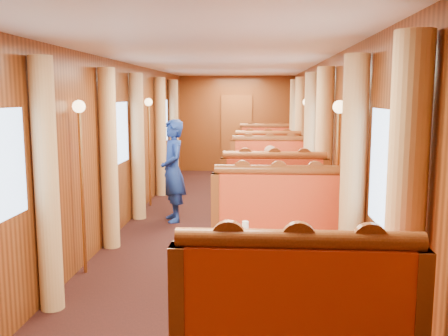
# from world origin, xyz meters

# --- Properties ---
(floor) EXTENTS (3.00, 12.00, 0.01)m
(floor) POSITION_xyz_m (0.00, 0.00, 0.00)
(floor) COLOR black
(floor) RESTS_ON ground
(ceiling) EXTENTS (3.00, 12.00, 0.01)m
(ceiling) POSITION_xyz_m (0.00, 0.00, 2.50)
(ceiling) COLOR silver
(ceiling) RESTS_ON wall_left
(wall_far) EXTENTS (3.00, 0.01, 2.50)m
(wall_far) POSITION_xyz_m (0.00, 6.00, 1.25)
(wall_far) COLOR brown
(wall_far) RESTS_ON floor
(wall_left) EXTENTS (0.01, 12.00, 2.50)m
(wall_left) POSITION_xyz_m (-1.50, 0.00, 1.25)
(wall_left) COLOR brown
(wall_left) RESTS_ON floor
(wall_right) EXTENTS (0.01, 12.00, 2.50)m
(wall_right) POSITION_xyz_m (1.50, 0.00, 1.25)
(wall_right) COLOR brown
(wall_right) RESTS_ON floor
(doorway_far) EXTENTS (0.80, 0.04, 2.00)m
(doorway_far) POSITION_xyz_m (0.00, 5.97, 1.00)
(doorway_far) COLOR brown
(doorway_far) RESTS_ON floor
(table_near) EXTENTS (1.05, 0.72, 0.75)m
(table_near) POSITION_xyz_m (0.75, -3.50, 0.38)
(table_near) COLOR white
(table_near) RESTS_ON floor
(banquette_near_aft) EXTENTS (1.30, 0.55, 1.34)m
(banquette_near_aft) POSITION_xyz_m (0.75, -2.49, 0.42)
(banquette_near_aft) COLOR red
(banquette_near_aft) RESTS_ON floor
(table_mid) EXTENTS (1.05, 0.72, 0.75)m
(table_mid) POSITION_xyz_m (0.75, 0.00, 0.38)
(table_mid) COLOR white
(table_mid) RESTS_ON floor
(banquette_mid_fwd) EXTENTS (1.30, 0.55, 1.34)m
(banquette_mid_fwd) POSITION_xyz_m (0.75, -1.01, 0.42)
(banquette_mid_fwd) COLOR red
(banquette_mid_fwd) RESTS_ON floor
(banquette_mid_aft) EXTENTS (1.30, 0.55, 1.34)m
(banquette_mid_aft) POSITION_xyz_m (0.75, 1.01, 0.42)
(banquette_mid_aft) COLOR red
(banquette_mid_aft) RESTS_ON floor
(table_far) EXTENTS (1.05, 0.72, 0.75)m
(table_far) POSITION_xyz_m (0.75, 3.50, 0.38)
(table_far) COLOR white
(table_far) RESTS_ON floor
(banquette_far_fwd) EXTENTS (1.30, 0.55, 1.34)m
(banquette_far_fwd) POSITION_xyz_m (0.75, 2.49, 0.42)
(banquette_far_fwd) COLOR red
(banquette_far_fwd) RESTS_ON floor
(banquette_far_aft) EXTENTS (1.30, 0.55, 1.34)m
(banquette_far_aft) POSITION_xyz_m (0.75, 4.51, 0.42)
(banquette_far_aft) COLOR red
(banquette_far_aft) RESTS_ON floor
(tea_tray) EXTENTS (0.35, 0.28, 0.01)m
(tea_tray) POSITION_xyz_m (0.67, -3.57, 0.76)
(tea_tray) COLOR silver
(tea_tray) RESTS_ON table_near
(teapot_left) EXTENTS (0.17, 0.14, 0.13)m
(teapot_left) POSITION_xyz_m (0.56, -3.62, 0.82)
(teapot_left) COLOR silver
(teapot_left) RESTS_ON tea_tray
(teapot_right) EXTENTS (0.17, 0.15, 0.11)m
(teapot_right) POSITION_xyz_m (0.74, -3.60, 0.81)
(teapot_right) COLOR silver
(teapot_right) RESTS_ON tea_tray
(teapot_back) EXTENTS (0.19, 0.17, 0.13)m
(teapot_back) POSITION_xyz_m (0.61, -3.42, 0.81)
(teapot_back) COLOR silver
(teapot_back) RESTS_ON tea_tray
(fruit_plate) EXTENTS (0.20, 0.20, 0.05)m
(fruit_plate) POSITION_xyz_m (1.01, -3.59, 0.77)
(fruit_plate) COLOR white
(fruit_plate) RESTS_ON table_near
(cup_inboard) EXTENTS (0.08, 0.08, 0.26)m
(cup_inboard) POSITION_xyz_m (0.34, -3.35, 0.86)
(cup_inboard) COLOR white
(cup_inboard) RESTS_ON table_near
(cup_outboard) EXTENTS (0.08, 0.08, 0.26)m
(cup_outboard) POSITION_xyz_m (0.45, -3.25, 0.86)
(cup_outboard) COLOR white
(cup_outboard) RESTS_ON table_near
(rose_vase_mid) EXTENTS (0.06, 0.06, 0.36)m
(rose_vase_mid) POSITION_xyz_m (0.73, -0.02, 0.93)
(rose_vase_mid) COLOR silver
(rose_vase_mid) RESTS_ON table_mid
(rose_vase_far) EXTENTS (0.06, 0.06, 0.36)m
(rose_vase_far) POSITION_xyz_m (0.73, 3.51, 0.93)
(rose_vase_far) COLOR silver
(rose_vase_far) RESTS_ON table_far
(curtain_left_near_b) EXTENTS (0.22, 0.22, 2.35)m
(curtain_left_near_b) POSITION_xyz_m (-1.38, -2.72, 1.18)
(curtain_left_near_b) COLOR #E5B775
(curtain_left_near_b) RESTS_ON floor
(window_right_near) EXTENTS (0.01, 1.20, 0.90)m
(window_right_near) POSITION_xyz_m (1.49, -3.50, 1.45)
(window_right_near) COLOR #89ADDB
(window_right_near) RESTS_ON wall_right
(curtain_right_near_a) EXTENTS (0.22, 0.22, 2.35)m
(curtain_right_near_a) POSITION_xyz_m (1.38, -4.28, 1.18)
(curtain_right_near_a) COLOR #E5B775
(curtain_right_near_a) RESTS_ON floor
(curtain_right_near_b) EXTENTS (0.22, 0.22, 2.35)m
(curtain_right_near_b) POSITION_xyz_m (1.38, -2.72, 1.18)
(curtain_right_near_b) COLOR #E5B775
(curtain_right_near_b) RESTS_ON floor
(window_left_mid) EXTENTS (0.01, 1.20, 0.90)m
(window_left_mid) POSITION_xyz_m (-1.49, 0.00, 1.45)
(window_left_mid) COLOR #89ADDB
(window_left_mid) RESTS_ON wall_left
(curtain_left_mid_a) EXTENTS (0.22, 0.22, 2.35)m
(curtain_left_mid_a) POSITION_xyz_m (-1.38, -0.78, 1.18)
(curtain_left_mid_a) COLOR #E5B775
(curtain_left_mid_a) RESTS_ON floor
(curtain_left_mid_b) EXTENTS (0.22, 0.22, 2.35)m
(curtain_left_mid_b) POSITION_xyz_m (-1.38, 0.78, 1.18)
(curtain_left_mid_b) COLOR #E5B775
(curtain_left_mid_b) RESTS_ON floor
(window_right_mid) EXTENTS (0.01, 1.20, 0.90)m
(window_right_mid) POSITION_xyz_m (1.49, 0.00, 1.45)
(window_right_mid) COLOR #89ADDB
(window_right_mid) RESTS_ON wall_right
(curtain_right_mid_a) EXTENTS (0.22, 0.22, 2.35)m
(curtain_right_mid_a) POSITION_xyz_m (1.38, -0.78, 1.18)
(curtain_right_mid_a) COLOR #E5B775
(curtain_right_mid_a) RESTS_ON floor
(curtain_right_mid_b) EXTENTS (0.22, 0.22, 2.35)m
(curtain_right_mid_b) POSITION_xyz_m (1.38, 0.78, 1.18)
(curtain_right_mid_b) COLOR #E5B775
(curtain_right_mid_b) RESTS_ON floor
(window_left_far) EXTENTS (0.01, 1.20, 0.90)m
(window_left_far) POSITION_xyz_m (-1.49, 3.50, 1.45)
(window_left_far) COLOR #89ADDB
(window_left_far) RESTS_ON wall_left
(curtain_left_far_a) EXTENTS (0.22, 0.22, 2.35)m
(curtain_left_far_a) POSITION_xyz_m (-1.38, 2.72, 1.18)
(curtain_left_far_a) COLOR #E5B775
(curtain_left_far_a) RESTS_ON floor
(curtain_left_far_b) EXTENTS (0.22, 0.22, 2.35)m
(curtain_left_far_b) POSITION_xyz_m (-1.38, 4.28, 1.18)
(curtain_left_far_b) COLOR #E5B775
(curtain_left_far_b) RESTS_ON floor
(window_right_far) EXTENTS (0.01, 1.20, 0.90)m
(window_right_far) POSITION_xyz_m (1.49, 3.50, 1.45)
(window_right_far) COLOR #89ADDB
(window_right_far) RESTS_ON wall_right
(curtain_right_far_a) EXTENTS (0.22, 0.22, 2.35)m
(curtain_right_far_a) POSITION_xyz_m (1.38, 2.72, 1.18)
(curtain_right_far_a) COLOR #E5B775
(curtain_right_far_a) RESTS_ON floor
(curtain_right_far_b) EXTENTS (0.22, 0.22, 2.35)m
(curtain_right_far_b) POSITION_xyz_m (1.38, 4.28, 1.18)
(curtain_right_far_b) COLOR #E5B775
(curtain_right_far_b) RESTS_ON floor
(sconce_left_fore) EXTENTS (0.14, 0.14, 1.95)m
(sconce_left_fore) POSITION_xyz_m (-1.40, -1.75, 1.38)
(sconce_left_fore) COLOR #BF8C3F
(sconce_left_fore) RESTS_ON floor
(sconce_right_fore) EXTENTS (0.14, 0.14, 1.95)m
(sconce_right_fore) POSITION_xyz_m (1.40, -1.75, 1.38)
(sconce_right_fore) COLOR #BF8C3F
(sconce_right_fore) RESTS_ON floor
(sconce_left_aft) EXTENTS (0.14, 0.14, 1.95)m
(sconce_left_aft) POSITION_xyz_m (-1.40, 1.75, 1.38)
(sconce_left_aft) COLOR #BF8C3F
(sconce_left_aft) RESTS_ON floor
(sconce_right_aft) EXTENTS (0.14, 0.14, 1.95)m
(sconce_right_aft) POSITION_xyz_m (1.40, 1.75, 1.38)
(sconce_right_aft) COLOR #BF8C3F
(sconce_right_aft) RESTS_ON floor
(steward) EXTENTS (0.58, 0.70, 1.63)m
(steward) POSITION_xyz_m (-0.79, 0.65, 0.81)
(steward) COLOR navy
(steward) RESTS_ON floor
(passenger) EXTENTS (0.40, 0.44, 0.76)m
(passenger) POSITION_xyz_m (0.75, 0.80, 0.74)
(passenger) COLOR beige
(passenger) RESTS_ON banquette_mid_aft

